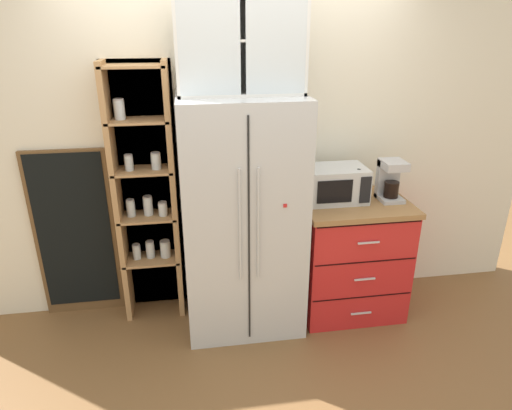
{
  "coord_description": "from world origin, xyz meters",
  "views": [
    {
      "loc": [
        -0.37,
        -2.95,
        2.2
      ],
      "look_at": [
        0.1,
        0.02,
        0.96
      ],
      "focal_mm": 31.44,
      "sensor_mm": 36.0,
      "label": 1
    }
  ],
  "objects": [
    {
      "name": "pantry_shelf_column",
      "position": [
        -0.69,
        0.29,
        1.0
      ],
      "size": [
        0.49,
        0.29,
        1.96
      ],
      "color": "brown",
      "rests_on": "ground"
    },
    {
      "name": "refrigerator",
      "position": [
        0.0,
        0.02,
        0.88
      ],
      "size": [
        0.85,
        0.69,
        1.75
      ],
      "color": "silver",
      "rests_on": "ground"
    },
    {
      "name": "chalkboard_menu",
      "position": [
        -1.26,
        0.33,
        0.68
      ],
      "size": [
        0.6,
        0.04,
        1.35
      ],
      "color": "brown",
      "rests_on": "ground"
    },
    {
      "name": "wall_back_cream",
      "position": [
        0.0,
        0.4,
        1.27
      ],
      "size": [
        4.92,
        0.1,
        2.55
      ],
      "primitive_type": "cube",
      "color": "silver",
      "rests_on": "ground"
    },
    {
      "name": "ground_plane",
      "position": [
        0.0,
        0.0,
        0.0
      ],
      "size": [
        10.61,
        10.61,
        0.0
      ],
      "primitive_type": "plane",
      "color": "brown"
    },
    {
      "name": "mug_sage",
      "position": [
        0.86,
        0.07,
        0.99
      ],
      "size": [
        0.12,
        0.08,
        0.1
      ],
      "color": "#8CA37F",
      "rests_on": "counter_cabinet"
    },
    {
      "name": "bottle_green",
      "position": [
        0.86,
        0.02,
        1.05
      ],
      "size": [
        0.06,
        0.06,
        0.26
      ],
      "color": "#285B33",
      "rests_on": "counter_cabinet"
    },
    {
      "name": "upper_cabinet",
      "position": [
        0.0,
        0.07,
        2.09
      ],
      "size": [
        0.82,
        0.32,
        0.67
      ],
      "color": "silver",
      "rests_on": "refrigerator"
    },
    {
      "name": "bottle_cobalt",
      "position": [
        0.86,
        0.08,
        1.04
      ],
      "size": [
        0.07,
        0.07,
        0.25
      ],
      "color": "navy",
      "rests_on": "counter_cabinet"
    },
    {
      "name": "coffee_maker",
      "position": [
        1.13,
        0.05,
        1.09
      ],
      "size": [
        0.17,
        0.2,
        0.31
      ],
      "color": "#B7B7BC",
      "rests_on": "counter_cabinet"
    },
    {
      "name": "microwave",
      "position": [
        0.72,
        0.09,
        1.07
      ],
      "size": [
        0.44,
        0.33,
        0.26
      ],
      "color": "silver",
      "rests_on": "counter_cabinet"
    },
    {
      "name": "counter_cabinet",
      "position": [
        0.86,
        0.04,
        0.47
      ],
      "size": [
        0.82,
        0.65,
        0.94
      ],
      "color": "red",
      "rests_on": "ground"
    }
  ]
}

